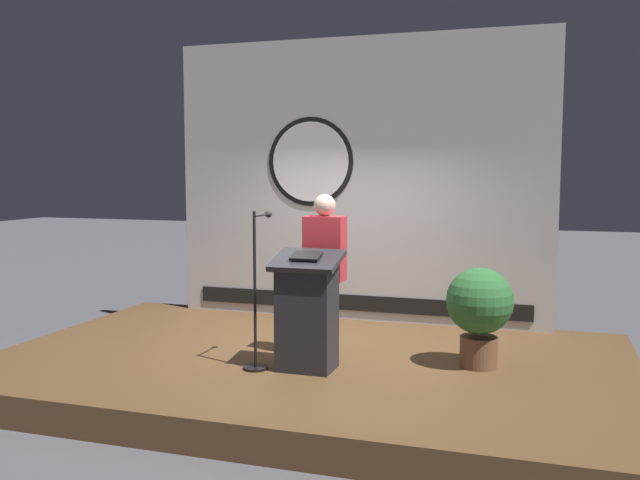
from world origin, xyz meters
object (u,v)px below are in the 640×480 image
speaker_person (325,275)px  potted_plant (479,307)px  podium (307,312)px  microphone_stand (257,313)px

speaker_person → potted_plant: 1.56m
speaker_person → potted_plant: (1.53, 0.10, -0.26)m
podium → potted_plant: podium is taller
microphone_stand → podium: bearing=12.2°
microphone_stand → potted_plant: (2.02, 0.69, 0.05)m
microphone_stand → potted_plant: size_ratio=1.56×
speaker_person → potted_plant: speaker_person is taller
podium → potted_plant: bearing=20.6°
speaker_person → microphone_stand: 0.83m
podium → microphone_stand: microphone_stand is taller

